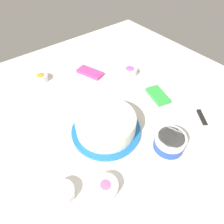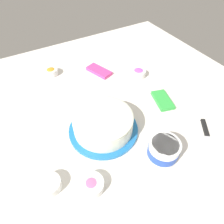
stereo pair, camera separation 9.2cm
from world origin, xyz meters
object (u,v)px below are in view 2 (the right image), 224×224
(frosted_cake, at_px, (103,123))
(candy_box_lower, at_px, (99,71))
(sprinkle_bowl_green, at_px, (49,185))
(candy_box_upper, at_px, (163,100))
(frosting_tub, at_px, (163,150))
(sprinkle_bowl_orange, at_px, (51,72))
(sprinkle_bowl_rainbow, at_px, (138,73))
(sprinkle_bowl_pink, at_px, (92,185))
(spreading_knife, at_px, (207,136))

(frosted_cake, bearing_deg, candy_box_lower, -24.80)
(sprinkle_bowl_green, distance_m, candy_box_upper, 0.65)
(frosting_tub, distance_m, candy_box_lower, 0.63)
(frosting_tub, height_order, candy_box_lower, frosting_tub)
(frosting_tub, height_order, sprinkle_bowl_orange, frosting_tub)
(sprinkle_bowl_orange, xyz_separation_m, sprinkle_bowl_green, (-0.65, 0.22, -0.00))
(frosting_tub, distance_m, sprinkle_bowl_rainbow, 0.54)
(sprinkle_bowl_orange, bearing_deg, frosting_tub, -164.65)
(candy_box_lower, bearing_deg, candy_box_upper, -176.60)
(frosting_tub, height_order, sprinkle_bowl_rainbow, frosting_tub)
(candy_box_lower, bearing_deg, sprinkle_bowl_rainbow, -148.26)
(candy_box_lower, distance_m, candy_box_upper, 0.42)
(sprinkle_bowl_rainbow, bearing_deg, candy_box_upper, 175.73)
(frosting_tub, height_order, sprinkle_bowl_pink, frosting_tub)
(spreading_knife, height_order, candy_box_lower, candy_box_lower)
(spreading_knife, distance_m, sprinkle_bowl_pink, 0.53)
(sprinkle_bowl_orange, relative_size, candy_box_upper, 0.56)
(sprinkle_bowl_rainbow, relative_size, candy_box_lower, 0.55)
(frosting_tub, relative_size, spreading_knife, 0.59)
(sprinkle_bowl_orange, relative_size, sprinkle_bowl_pink, 0.86)
(frosted_cake, bearing_deg, frosting_tub, -148.98)
(sprinkle_bowl_rainbow, height_order, candy_box_upper, sprinkle_bowl_rainbow)
(frosted_cake, height_order, frosting_tub, frosted_cake)
(sprinkle_bowl_orange, distance_m, sprinkle_bowl_rainbow, 0.51)
(frosted_cake, distance_m, frosting_tub, 0.27)
(candy_box_lower, bearing_deg, spreading_knife, 176.18)
(sprinkle_bowl_rainbow, relative_size, sprinkle_bowl_pink, 0.96)
(frosting_tub, bearing_deg, sprinkle_bowl_green, 76.78)
(spreading_knife, distance_m, candy_box_upper, 0.27)
(sprinkle_bowl_pink, bearing_deg, sprinkle_bowl_green, 59.62)
(frosted_cake, relative_size, frosting_tub, 2.51)
(sprinkle_bowl_green, relative_size, sprinkle_bowl_pink, 0.95)
(frosting_tub, bearing_deg, sprinkle_bowl_pink, 85.23)
(sprinkle_bowl_orange, bearing_deg, sprinkle_bowl_pink, 172.84)
(spreading_knife, distance_m, candy_box_lower, 0.68)
(frosted_cake, distance_m, candy_box_lower, 0.44)
(sprinkle_bowl_green, height_order, sprinkle_bowl_rainbow, sprinkle_bowl_rainbow)
(frosted_cake, relative_size, sprinkle_bowl_rainbow, 3.58)
(sprinkle_bowl_rainbow, bearing_deg, sprinkle_bowl_pink, 131.34)
(spreading_knife, height_order, candy_box_upper, candy_box_upper)
(frosted_cake, bearing_deg, spreading_knife, -124.85)
(spreading_knife, xyz_separation_m, sprinkle_bowl_pink, (0.05, 0.53, 0.01))
(frosted_cake, distance_m, candy_box_upper, 0.35)
(sprinkle_bowl_orange, bearing_deg, sprinkle_bowl_rainbow, -121.41)
(frosting_tub, xyz_separation_m, sprinkle_bowl_pink, (0.02, 0.30, -0.02))
(sprinkle_bowl_pink, xyz_separation_m, candy_box_lower, (0.60, -0.34, -0.01))
(frosting_tub, bearing_deg, candy_box_lower, -4.12)
(sprinkle_bowl_orange, bearing_deg, frosted_cake, -172.66)
(sprinkle_bowl_orange, distance_m, candy_box_upper, 0.65)
(spreading_knife, distance_m, sprinkle_bowl_orange, 0.89)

